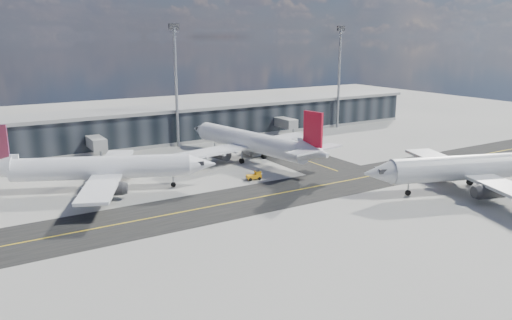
# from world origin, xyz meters

# --- Properties ---
(ground) EXTENTS (300.00, 300.00, 0.00)m
(ground) POSITION_xyz_m (0.00, 0.00, 0.00)
(ground) COLOR gray
(ground) RESTS_ON ground
(taxiway_lanes) EXTENTS (180.00, 63.00, 0.03)m
(taxiway_lanes) POSITION_xyz_m (3.91, 10.74, 0.01)
(taxiway_lanes) COLOR black
(taxiway_lanes) RESTS_ON ground
(terminal_concourse) EXTENTS (152.00, 19.80, 8.80)m
(terminal_concourse) POSITION_xyz_m (0.04, 54.93, 4.09)
(terminal_concourse) COLOR black
(terminal_concourse) RESTS_ON ground
(floodlight_masts) EXTENTS (102.50, 0.70, 28.90)m
(floodlight_masts) POSITION_xyz_m (0.00, 48.00, 15.61)
(floodlight_masts) COLOR gray
(floodlight_masts) RESTS_ON ground
(airliner_af) EXTENTS (38.29, 33.07, 11.87)m
(airliner_af) POSITION_xyz_m (-25.48, 21.94, 3.92)
(airliner_af) COLOR white
(airliner_af) RESTS_ON ground
(airliner_redtail) EXTENTS (36.16, 42.18, 12.53)m
(airliner_redtail) POSITION_xyz_m (7.80, 26.24, 4.14)
(airliner_redtail) COLOR white
(airliner_redtail) RESTS_ON ground
(airliner_near) EXTENTS (41.86, 36.14, 12.74)m
(airliner_near) POSITION_xyz_m (30.56, -12.54, 4.21)
(airliner_near) COLOR #B7BABC
(airliner_near) RESTS_ON ground
(baggage_tug) EXTENTS (2.86, 1.77, 1.68)m
(baggage_tug) POSITION_xyz_m (0.81, 13.32, 0.84)
(baggage_tug) COLOR #FFA20D
(baggage_tug) RESTS_ON ground
(service_van) EXTENTS (2.69, 5.73, 1.59)m
(service_van) POSITION_xyz_m (10.50, 30.65, 0.79)
(service_van) COLOR white
(service_van) RESTS_ON ground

